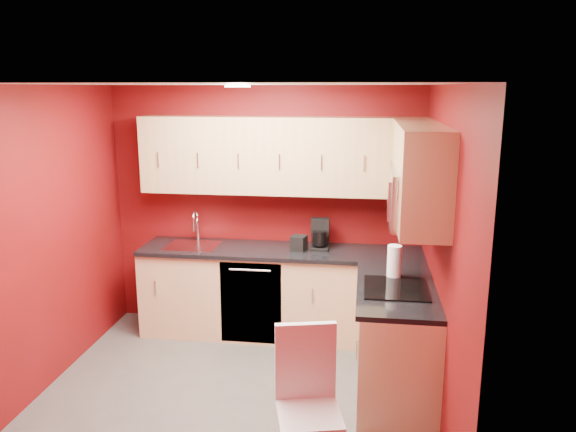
% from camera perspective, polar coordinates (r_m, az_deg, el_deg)
% --- Properties ---
extents(floor, '(3.20, 3.20, 0.00)m').
position_cam_1_polar(floor, '(4.90, -5.34, -17.51)').
color(floor, '#4E4C49').
rests_on(floor, ground).
extents(ceiling, '(3.20, 3.20, 0.00)m').
position_cam_1_polar(ceiling, '(4.22, -6.07, 13.18)').
color(ceiling, white).
rests_on(ceiling, wall_back).
extents(wall_back, '(3.20, 0.00, 3.20)m').
position_cam_1_polar(wall_back, '(5.82, -2.27, 0.77)').
color(wall_back, '#64090E').
rests_on(wall_back, floor).
extents(wall_front, '(3.20, 0.00, 3.20)m').
position_cam_1_polar(wall_front, '(3.05, -12.34, -11.15)').
color(wall_front, '#64090E').
rests_on(wall_front, floor).
extents(wall_left, '(0.00, 3.00, 3.00)m').
position_cam_1_polar(wall_left, '(5.01, -23.80, -2.36)').
color(wall_left, '#64090E').
rests_on(wall_left, floor).
extents(wall_right, '(0.00, 3.00, 3.00)m').
position_cam_1_polar(wall_right, '(4.32, 15.47, -4.04)').
color(wall_right, '#64090E').
rests_on(wall_right, floor).
extents(base_cabinets_back, '(2.80, 0.60, 0.87)m').
position_cam_1_polar(base_cabinets_back, '(5.74, -0.74, -7.90)').
color(base_cabinets_back, tan).
rests_on(base_cabinets_back, floor).
extents(base_cabinets_right, '(0.60, 1.30, 0.87)m').
position_cam_1_polar(base_cabinets_right, '(4.82, 10.87, -12.39)').
color(base_cabinets_right, tan).
rests_on(base_cabinets_right, floor).
extents(countertop_back, '(2.80, 0.63, 0.04)m').
position_cam_1_polar(countertop_back, '(5.58, -0.78, -3.58)').
color(countertop_back, black).
rests_on(countertop_back, base_cabinets_back).
extents(countertop_right, '(0.63, 1.27, 0.04)m').
position_cam_1_polar(countertop_right, '(4.63, 10.93, -7.37)').
color(countertop_right, black).
rests_on(countertop_right, base_cabinets_right).
extents(upper_cabinets_back, '(2.80, 0.35, 0.75)m').
position_cam_1_polar(upper_cabinets_back, '(5.52, -0.59, 6.17)').
color(upper_cabinets_back, tan).
rests_on(upper_cabinets_back, wall_back).
extents(upper_cabinets_right, '(0.35, 1.55, 0.75)m').
position_cam_1_polar(upper_cabinets_right, '(4.60, 13.08, 5.24)').
color(upper_cabinets_right, tan).
rests_on(upper_cabinets_right, wall_right).
extents(microwave, '(0.42, 0.76, 0.42)m').
position_cam_1_polar(microwave, '(4.40, 12.80, 1.90)').
color(microwave, silver).
rests_on(microwave, upper_cabinets_right).
extents(cooktop, '(0.50, 0.55, 0.01)m').
position_cam_1_polar(cooktop, '(4.59, 10.90, -7.22)').
color(cooktop, black).
rests_on(cooktop, countertop_right).
extents(sink, '(0.52, 0.42, 0.35)m').
position_cam_1_polar(sink, '(5.78, -9.62, -2.62)').
color(sink, silver).
rests_on(sink, countertop_back).
extents(dishwasher_front, '(0.60, 0.02, 0.82)m').
position_cam_1_polar(dishwasher_front, '(5.51, -3.79, -8.82)').
color(dishwasher_front, black).
rests_on(dishwasher_front, base_cabinets_back).
extents(downlight, '(0.20, 0.20, 0.01)m').
position_cam_1_polar(downlight, '(4.51, -5.14, 12.99)').
color(downlight, white).
rests_on(downlight, ceiling).
extents(coffee_maker, '(0.18, 0.24, 0.30)m').
position_cam_1_polar(coffee_maker, '(5.55, 3.24, -1.88)').
color(coffee_maker, black).
rests_on(coffee_maker, countertop_back).
extents(napkin_holder, '(0.17, 0.17, 0.15)m').
position_cam_1_polar(napkin_holder, '(5.51, 1.11, -2.77)').
color(napkin_holder, black).
rests_on(napkin_holder, countertop_back).
extents(paper_towel, '(0.18, 0.18, 0.28)m').
position_cam_1_polar(paper_towel, '(4.80, 10.75, -4.58)').
color(paper_towel, white).
rests_on(paper_towel, countertop_right).
extents(dining_chair, '(0.49, 0.50, 0.99)m').
position_cam_1_polar(dining_chair, '(3.76, 2.15, -18.89)').
color(dining_chair, silver).
rests_on(dining_chair, floor).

